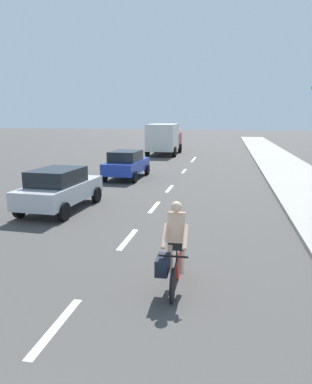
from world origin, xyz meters
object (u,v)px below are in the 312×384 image
at_px(parked_car_silver, 60,188).
at_px(parked_car_blue, 127,164).
at_px(delivery_truck, 164,138).
at_px(cyclist, 173,251).

height_order(parked_car_silver, parked_car_blue, same).
distance_m(parked_car_blue, delivery_truck, 13.34).
xyz_separation_m(cyclist, parked_car_blue, (-4.58, 12.77, 0.01)).
bearing_deg(parked_car_silver, delivery_truck, 91.80).
distance_m(parked_car_silver, parked_car_blue, 7.31).
distance_m(parked_car_silver, delivery_truck, 20.63).
bearing_deg(delivery_truck, parked_car_blue, -89.56).
xyz_separation_m(cyclist, delivery_truck, (-4.75, 26.08, 0.67)).
bearing_deg(delivery_truck, parked_car_silver, -91.22).
bearing_deg(cyclist, parked_car_blue, -72.33).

